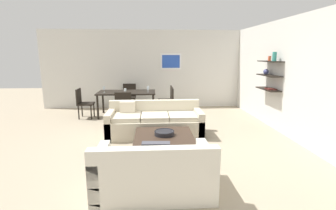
{
  "coord_description": "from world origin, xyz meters",
  "views": [
    {
      "loc": [
        -0.1,
        -5.27,
        1.88
      ],
      "look_at": [
        0.26,
        0.2,
        0.75
      ],
      "focal_mm": 26.46,
      "sensor_mm": 36.0,
      "label": 1
    }
  ],
  "objects_px": {
    "dining_chair_left_near": "(83,101)",
    "wine_glass_right_far": "(148,88)",
    "dining_chair_right_near": "(169,100)",
    "dining_chair_foot": "(124,105)",
    "wine_glass_right_near": "(148,89)",
    "dining_chair_head": "(129,95)",
    "dining_chair_right_far": "(168,98)",
    "decorative_bowl": "(164,133)",
    "dining_table": "(127,94)",
    "coffee_table": "(164,145)",
    "sofa_beige": "(155,123)",
    "wine_glass_left_near": "(104,88)",
    "wine_glass_foot": "(125,90)",
    "loveseat_white": "(154,172)"
  },
  "relations": [
    {
      "from": "coffee_table",
      "to": "wine_glass_right_far",
      "type": "xyz_separation_m",
      "value": [
        -0.34,
        3.23,
        0.67
      ]
    },
    {
      "from": "coffee_table",
      "to": "sofa_beige",
      "type": "bearing_deg",
      "value": 98.14
    },
    {
      "from": "loveseat_white",
      "to": "dining_chair_right_far",
      "type": "relative_size",
      "value": 1.81
    },
    {
      "from": "sofa_beige",
      "to": "wine_glass_foot",
      "type": "distance_m",
      "value": 1.85
    },
    {
      "from": "wine_glass_right_far",
      "to": "decorative_bowl",
      "type": "bearing_deg",
      "value": -83.89
    },
    {
      "from": "dining_chair_right_far",
      "to": "wine_glass_foot",
      "type": "height_order",
      "value": "wine_glass_foot"
    },
    {
      "from": "dining_chair_right_near",
      "to": "dining_chair_foot",
      "type": "distance_m",
      "value": 1.44
    },
    {
      "from": "dining_chair_head",
      "to": "dining_chair_right_near",
      "type": "bearing_deg",
      "value": -40.2
    },
    {
      "from": "dining_chair_foot",
      "to": "wine_glass_right_near",
      "type": "height_order",
      "value": "wine_glass_right_near"
    },
    {
      "from": "wine_glass_right_far",
      "to": "dining_chair_right_near",
      "type": "bearing_deg",
      "value": -27.47
    },
    {
      "from": "sofa_beige",
      "to": "dining_chair_left_near",
      "type": "relative_size",
      "value": 2.48
    },
    {
      "from": "dining_table",
      "to": "dining_chair_left_near",
      "type": "height_order",
      "value": "dining_chair_left_near"
    },
    {
      "from": "coffee_table",
      "to": "decorative_bowl",
      "type": "bearing_deg",
      "value": 51.27
    },
    {
      "from": "loveseat_white",
      "to": "coffee_table",
      "type": "bearing_deg",
      "value": 81.42
    },
    {
      "from": "coffee_table",
      "to": "dining_chair_foot",
      "type": "relative_size",
      "value": 1.25
    },
    {
      "from": "dining_chair_right_far",
      "to": "dining_chair_foot",
      "type": "height_order",
      "value": "same"
    },
    {
      "from": "dining_chair_left_near",
      "to": "dining_chair_right_near",
      "type": "xyz_separation_m",
      "value": [
        2.55,
        0.0,
        0.0
      ]
    },
    {
      "from": "wine_glass_left_near",
      "to": "wine_glass_foot",
      "type": "xyz_separation_m",
      "value": [
        0.65,
        -0.29,
        -0.02
      ]
    },
    {
      "from": "dining_chair_left_near",
      "to": "wine_glass_right_near",
      "type": "relative_size",
      "value": 5.77
    },
    {
      "from": "wine_glass_right_near",
      "to": "dining_chair_right_far",
      "type": "bearing_deg",
      "value": 27.47
    },
    {
      "from": "dining_chair_left_near",
      "to": "dining_chair_right_near",
      "type": "height_order",
      "value": "same"
    },
    {
      "from": "dining_chair_head",
      "to": "wine_glass_right_far",
      "type": "xyz_separation_m",
      "value": [
        0.65,
        -0.76,
        0.35
      ]
    },
    {
      "from": "sofa_beige",
      "to": "dining_chair_right_far",
      "type": "distance_m",
      "value": 2.23
    },
    {
      "from": "dining_chair_head",
      "to": "wine_glass_left_near",
      "type": "xyz_separation_m",
      "value": [
        -0.65,
        -0.99,
        0.37
      ]
    },
    {
      "from": "sofa_beige",
      "to": "dining_chair_foot",
      "type": "distance_m",
      "value": 1.38
    },
    {
      "from": "decorative_bowl",
      "to": "wine_glass_right_near",
      "type": "distance_m",
      "value": 3.04
    },
    {
      "from": "dining_table",
      "to": "wine_glass_right_near",
      "type": "relative_size",
      "value": 11.42
    },
    {
      "from": "loveseat_white",
      "to": "dining_chair_left_near",
      "type": "height_order",
      "value": "dining_chair_left_near"
    },
    {
      "from": "dining_chair_right_far",
      "to": "wine_glass_right_near",
      "type": "relative_size",
      "value": 5.77
    },
    {
      "from": "dining_chair_head",
      "to": "dining_chair_foot",
      "type": "xyz_separation_m",
      "value": [
        0.0,
        -1.74,
        0.0
      ]
    },
    {
      "from": "dining_chair_left_near",
      "to": "dining_chair_foot",
      "type": "distance_m",
      "value": 1.44
    },
    {
      "from": "dining_chair_left_near",
      "to": "wine_glass_right_far",
      "type": "height_order",
      "value": "wine_glass_right_far"
    },
    {
      "from": "decorative_bowl",
      "to": "dining_table",
      "type": "xyz_separation_m",
      "value": [
        -1.0,
        3.1,
        0.25
      ]
    },
    {
      "from": "coffee_table",
      "to": "dining_chair_head",
      "type": "relative_size",
      "value": 1.25
    },
    {
      "from": "dining_chair_left_near",
      "to": "dining_chair_foot",
      "type": "xyz_separation_m",
      "value": [
        1.28,
        -0.66,
        0.0
      ]
    },
    {
      "from": "coffee_table",
      "to": "dining_chair_left_near",
      "type": "height_order",
      "value": "dining_chair_left_near"
    },
    {
      "from": "dining_chair_foot",
      "to": "wine_glass_right_far",
      "type": "bearing_deg",
      "value": 56.4
    },
    {
      "from": "wine_glass_foot",
      "to": "dining_chair_right_far",
      "type": "bearing_deg",
      "value": 25.63
    },
    {
      "from": "coffee_table",
      "to": "dining_chair_head",
      "type": "height_order",
      "value": "dining_chair_head"
    },
    {
      "from": "wine_glass_left_near",
      "to": "wine_glass_foot",
      "type": "bearing_deg",
      "value": -23.83
    },
    {
      "from": "sofa_beige",
      "to": "dining_chair_right_near",
      "type": "distance_m",
      "value": 1.82
    },
    {
      "from": "wine_glass_right_near",
      "to": "dining_chair_left_near",
      "type": "bearing_deg",
      "value": -177.22
    },
    {
      "from": "wine_glass_right_far",
      "to": "wine_glass_right_near",
      "type": "height_order",
      "value": "same"
    },
    {
      "from": "wine_glass_right_near",
      "to": "sofa_beige",
      "type": "bearing_deg",
      "value": -84.71
    },
    {
      "from": "loveseat_white",
      "to": "dining_chair_head",
      "type": "bearing_deg",
      "value": 98.49
    },
    {
      "from": "sofa_beige",
      "to": "dining_chair_left_near",
      "type": "xyz_separation_m",
      "value": [
        -2.1,
        1.75,
        0.21
      ]
    },
    {
      "from": "coffee_table",
      "to": "wine_glass_right_far",
      "type": "bearing_deg",
      "value": 95.94
    },
    {
      "from": "dining_chair_head",
      "to": "dining_chair_foot",
      "type": "relative_size",
      "value": 1.0
    },
    {
      "from": "dining_chair_right_near",
      "to": "dining_table",
      "type": "bearing_deg",
      "value": 170.72
    },
    {
      "from": "loveseat_white",
      "to": "dining_chair_right_far",
      "type": "xyz_separation_m",
      "value": [
        0.49,
        4.64,
        0.21
      ]
    }
  ]
}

